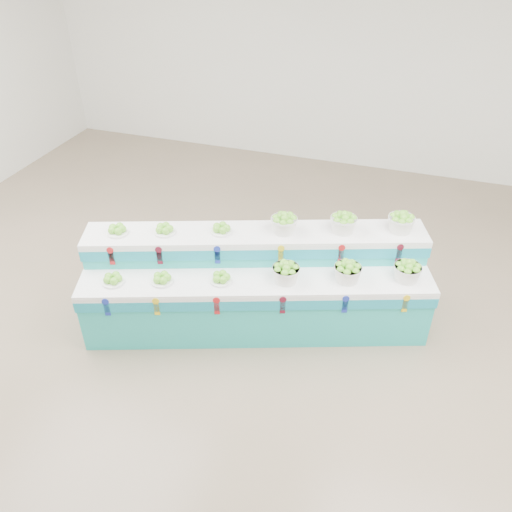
{
  "coord_description": "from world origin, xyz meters",
  "views": [
    {
      "loc": [
        1.42,
        -3.5,
        3.93
      ],
      "look_at": [
        0.06,
        0.63,
        0.87
      ],
      "focal_mm": 36.39,
      "sensor_mm": 36.0,
      "label": 1
    }
  ],
  "objects_px": {
    "basket_lower_left": "(286,272)",
    "basket_upper_right": "(401,222)",
    "plate_upper_mid": "(164,229)",
    "display_stand": "(256,284)"
  },
  "relations": [
    {
      "from": "display_stand",
      "to": "plate_upper_mid",
      "type": "xyz_separation_m",
      "value": [
        -0.97,
        -0.1,
        0.56
      ]
    },
    {
      "from": "basket_lower_left",
      "to": "basket_upper_right",
      "type": "bearing_deg",
      "value": 39.55
    },
    {
      "from": "basket_lower_left",
      "to": "plate_upper_mid",
      "type": "distance_m",
      "value": 1.34
    },
    {
      "from": "plate_upper_mid",
      "to": "display_stand",
      "type": "bearing_deg",
      "value": 6.13
    },
    {
      "from": "plate_upper_mid",
      "to": "basket_lower_left",
      "type": "bearing_deg",
      "value": -0.39
    },
    {
      "from": "plate_upper_mid",
      "to": "basket_upper_right",
      "type": "distance_m",
      "value": 2.46
    },
    {
      "from": "plate_upper_mid",
      "to": "basket_upper_right",
      "type": "xyz_separation_m",
      "value": [
        2.32,
        0.82,
        0.05
      ]
    },
    {
      "from": "plate_upper_mid",
      "to": "basket_upper_right",
      "type": "height_order",
      "value": "basket_upper_right"
    },
    {
      "from": "display_stand",
      "to": "basket_lower_left",
      "type": "xyz_separation_m",
      "value": [
        0.35,
        -0.11,
        0.32
      ]
    },
    {
      "from": "basket_lower_left",
      "to": "plate_upper_mid",
      "type": "xyz_separation_m",
      "value": [
        -1.32,
        0.01,
        0.25
      ]
    }
  ]
}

